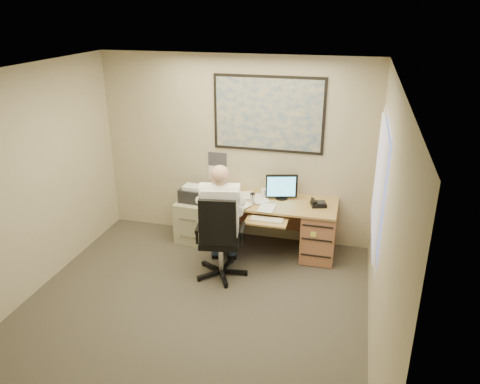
% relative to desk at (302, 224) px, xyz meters
% --- Properties ---
extents(room_shell, '(4.00, 4.50, 2.70)m').
position_rel_desk_xyz_m(room_shell, '(-1.06, -1.90, 0.91)').
color(room_shell, '#3E392F').
rests_on(room_shell, ground).
extents(desk, '(1.60, 0.97, 1.10)m').
position_rel_desk_xyz_m(desk, '(0.00, 0.00, 0.00)').
color(desk, tan).
rests_on(desk, ground).
extents(world_map, '(1.56, 0.03, 1.06)m').
position_rel_desk_xyz_m(world_map, '(-0.58, 0.33, 1.46)').
color(world_map, '#1E4C93').
rests_on(world_map, room_shell).
extents(wall_calendar, '(0.28, 0.01, 0.42)m').
position_rel_desk_xyz_m(wall_calendar, '(-1.33, 0.34, 0.64)').
color(wall_calendar, white).
rests_on(wall_calendar, room_shell).
extents(window_blinds, '(0.06, 1.40, 1.30)m').
position_rel_desk_xyz_m(window_blinds, '(0.91, -1.10, 1.11)').
color(window_blinds, white).
rests_on(window_blinds, room_shell).
extents(filing_cabinet, '(0.48, 0.56, 0.87)m').
position_rel_desk_xyz_m(filing_cabinet, '(-1.62, 0.03, -0.07)').
color(filing_cabinet, '#ABA88A').
rests_on(filing_cabinet, ground).
extents(office_chair, '(0.79, 0.79, 1.16)m').
position_rel_desk_xyz_m(office_chair, '(-0.95, -0.90, -0.10)').
color(office_chair, black).
rests_on(office_chair, ground).
extents(person, '(0.79, 1.01, 1.50)m').
position_rel_desk_xyz_m(person, '(-0.94, -0.82, 0.31)').
color(person, white).
rests_on(person, office_chair).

